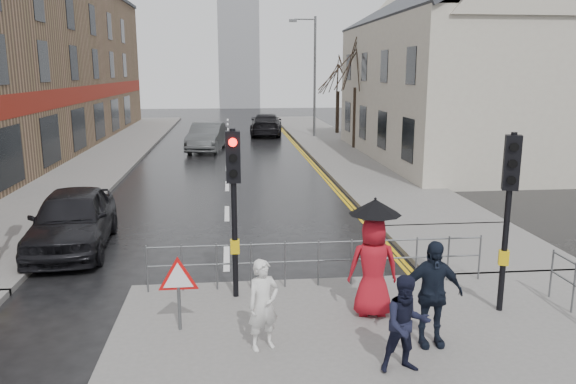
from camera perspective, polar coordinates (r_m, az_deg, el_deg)
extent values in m
plane|color=black|center=(11.49, -6.29, -11.52)|extent=(120.00, 120.00, 0.00)
cube|color=#605E5B|center=(34.47, -17.07, 4.14)|extent=(4.00, 44.00, 0.14)
cube|color=#605E5B|center=(36.37, 4.16, 5.05)|extent=(4.00, 40.00, 0.14)
cube|color=#605E5B|center=(15.62, 18.44, -5.32)|extent=(4.00, 4.20, 0.14)
cube|color=#8A694F|center=(34.72, -27.03, 11.59)|extent=(8.00, 42.00, 10.00)
cube|color=beige|center=(30.91, 16.84, 9.67)|extent=(9.00, 16.00, 7.00)
cube|color=gray|center=(72.67, -5.08, 15.68)|extent=(5.00, 5.00, 18.00)
cylinder|color=black|center=(11.08, -5.48, -2.33)|extent=(0.11, 0.11, 3.40)
cube|color=black|center=(10.84, -5.60, 3.56)|extent=(0.28, 0.22, 1.00)
cylinder|color=#FF0C07|center=(10.66, -5.63, 5.04)|extent=(0.16, 0.04, 0.16)
cylinder|color=black|center=(10.71, -5.59, 3.45)|extent=(0.16, 0.04, 0.16)
cylinder|color=black|center=(10.76, -5.56, 1.87)|extent=(0.16, 0.04, 0.16)
cube|color=gold|center=(11.26, -5.41, -5.53)|extent=(0.18, 0.14, 0.28)
cylinder|color=black|center=(11.13, 21.31, -3.05)|extent=(0.11, 0.11, 3.40)
cube|color=black|center=(10.90, 21.78, 2.79)|extent=(0.34, 0.30, 1.00)
cylinder|color=black|center=(10.73, 22.00, 4.25)|extent=(0.16, 0.09, 0.16)
cylinder|color=black|center=(10.77, 21.88, 2.67)|extent=(0.16, 0.09, 0.16)
cylinder|color=black|center=(10.82, 21.75, 1.10)|extent=(0.16, 0.09, 0.16)
cube|color=gold|center=(11.31, 21.06, -6.23)|extent=(0.22, 0.19, 0.28)
cylinder|color=#595B5E|center=(11.94, -14.13, -7.60)|extent=(0.04, 0.04, 1.00)
cylinder|color=#595B5E|center=(12.97, 18.89, -6.29)|extent=(0.04, 0.04, 1.00)
cylinder|color=#595B5E|center=(11.81, 3.13, -5.15)|extent=(7.10, 0.04, 0.04)
cylinder|color=#595B5E|center=(11.93, 3.11, -6.98)|extent=(7.10, 0.04, 0.04)
cylinder|color=#595B5E|center=(12.52, 25.19, -7.49)|extent=(0.04, 0.04, 1.00)
cylinder|color=#595B5E|center=(10.21, -10.98, -11.38)|extent=(0.06, 0.06, 0.85)
cylinder|color=red|center=(10.01, -11.10, -8.62)|extent=(0.80, 0.03, 0.80)
cylinder|color=white|center=(9.99, -11.11, -8.66)|extent=(0.60, 0.03, 0.60)
cylinder|color=#595B5E|center=(38.97, 2.73, 11.55)|extent=(0.16, 0.16, 8.00)
cylinder|color=#595B5E|center=(39.01, 1.73, 17.14)|extent=(1.40, 0.10, 0.10)
cube|color=#595B5E|center=(38.90, 0.51, 17.01)|extent=(0.50, 0.25, 0.18)
cylinder|color=#30241B|center=(33.45, 6.82, 7.50)|extent=(0.26, 0.26, 3.50)
cylinder|color=#30241B|center=(41.38, 5.04, 8.09)|extent=(0.26, 0.26, 3.00)
imported|color=silver|center=(9.29, -2.52, -11.37)|extent=(0.65, 0.56, 1.52)
imported|color=black|center=(8.80, 11.95, -13.02)|extent=(0.76, 0.61, 1.52)
imported|color=#A5131F|center=(10.54, 8.64, -7.51)|extent=(0.97, 0.69, 1.88)
cylinder|color=black|center=(10.51, 8.66, -7.00)|extent=(0.02, 0.02, 2.08)
cone|color=black|center=(10.21, 8.85, -1.49)|extent=(0.96, 0.96, 0.28)
imported|color=black|center=(9.63, 14.37, -9.96)|extent=(1.06, 0.44, 1.80)
imported|color=black|center=(15.73, -21.05, -2.62)|extent=(2.23, 4.82, 1.60)
imported|color=#414446|center=(33.23, -8.23, 5.56)|extent=(2.38, 5.11, 1.62)
imported|color=black|center=(40.81, -2.23, 6.87)|extent=(2.68, 5.62, 1.58)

